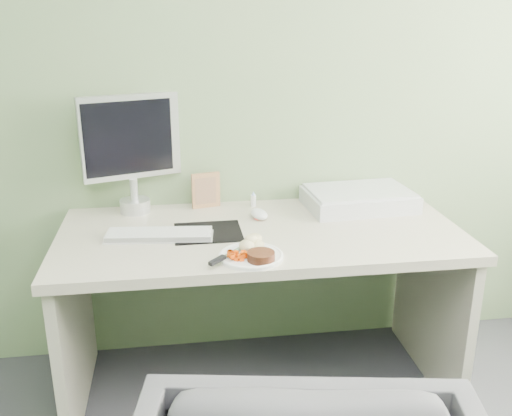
{
  "coord_description": "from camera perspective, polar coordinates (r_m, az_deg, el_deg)",
  "views": [
    {
      "loc": [
        -0.32,
        -0.47,
        1.56
      ],
      "look_at": [
        -0.04,
        1.5,
        0.87
      ],
      "focal_mm": 40.0,
      "sensor_mm": 36.0,
      "label": 1
    }
  ],
  "objects": [
    {
      "name": "wall_back",
      "position": [
        2.5,
        -0.82,
        14.35
      ],
      "size": [
        3.5,
        0.0,
        3.5
      ],
      "primitive_type": "plane",
      "rotation": [
        1.57,
        0.0,
        0.0
      ],
      "color": "#71865E",
      "rests_on": "floor"
    },
    {
      "name": "desk",
      "position": [
        2.35,
        0.48,
        -6.39
      ],
      "size": [
        1.6,
        0.75,
        0.73
      ],
      "color": "beige",
      "rests_on": "floor"
    },
    {
      "name": "plate",
      "position": [
        2.03,
        -0.5,
        -4.84
      ],
      "size": [
        0.23,
        0.23,
        0.01
      ],
      "primitive_type": "cylinder",
      "color": "white",
      "rests_on": "desk"
    },
    {
      "name": "steak",
      "position": [
        1.97,
        0.51,
        -4.84
      ],
      "size": [
        0.13,
        0.13,
        0.03
      ],
      "primitive_type": "cylinder",
      "rotation": [
        0.0,
        0.0,
        0.39
      ],
      "color": "black",
      "rests_on": "plate"
    },
    {
      "name": "potato_pile",
      "position": [
        2.06,
        -0.12,
        -3.36
      ],
      "size": [
        0.12,
        0.1,
        0.06
      ],
      "primitive_type": "ellipsoid",
      "rotation": [
        0.0,
        0.0,
        0.28
      ],
      "color": "#A2864F",
      "rests_on": "plate"
    },
    {
      "name": "carrot_heap",
      "position": [
        1.98,
        -1.82,
        -4.6
      ],
      "size": [
        0.06,
        0.05,
        0.04
      ],
      "primitive_type": "cube",
      "rotation": [
        0.0,
        0.0,
        -0.11
      ],
      "color": "#DF4104",
      "rests_on": "plate"
    },
    {
      "name": "steak_knife",
      "position": [
        1.98,
        -3.33,
        -4.95
      ],
      "size": [
        0.15,
        0.16,
        0.01
      ],
      "rotation": [
        0.0,
        0.0,
        0.82
      ],
      "color": "silver",
      "rests_on": "plate"
    },
    {
      "name": "mousepad",
      "position": [
        2.26,
        -4.81,
        -2.42
      ],
      "size": [
        0.27,
        0.23,
        0.0
      ],
      "primitive_type": "cube",
      "rotation": [
        0.0,
        0.0,
        0.01
      ],
      "color": "black",
      "rests_on": "desk"
    },
    {
      "name": "keyboard",
      "position": [
        2.23,
        -9.64,
        -2.59
      ],
      "size": [
        0.41,
        0.16,
        0.02
      ],
      "primitive_type": "cube",
      "rotation": [
        0.0,
        0.0,
        -0.11
      ],
      "color": "white",
      "rests_on": "desk"
    },
    {
      "name": "computer_mouse",
      "position": [
        2.39,
        0.32,
        -0.62
      ],
      "size": [
        0.08,
        0.12,
        0.04
      ],
      "primitive_type": "ellipsoid",
      "rotation": [
        0.0,
        0.0,
        0.22
      ],
      "color": "white",
      "rests_on": "desk"
    },
    {
      "name": "photo_frame",
      "position": [
        2.52,
        -5.03,
        1.78
      ],
      "size": [
        0.13,
        0.04,
        0.16
      ],
      "primitive_type": "cube",
      "rotation": [
        0.0,
        0.0,
        0.23
      ],
      "color": "#9F784A",
      "rests_on": "desk"
    },
    {
      "name": "eyedrop_bottle",
      "position": [
        2.54,
        -0.27,
        0.86
      ],
      "size": [
        0.02,
        0.02,
        0.07
      ],
      "color": "white",
      "rests_on": "desk"
    },
    {
      "name": "scanner",
      "position": [
        2.57,
        10.23,
        0.84
      ],
      "size": [
        0.48,
        0.34,
        0.07
      ],
      "primitive_type": "cube",
      "rotation": [
        0.0,
        0.0,
        0.07
      ],
      "color": "silver",
      "rests_on": "desk"
    },
    {
      "name": "monitor",
      "position": [
        2.47,
        -12.38,
        5.97
      ],
      "size": [
        0.41,
        0.17,
        0.5
      ],
      "rotation": [
        0.0,
        0.0,
        0.32
      ],
      "color": "silver",
      "rests_on": "desk"
    }
  ]
}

